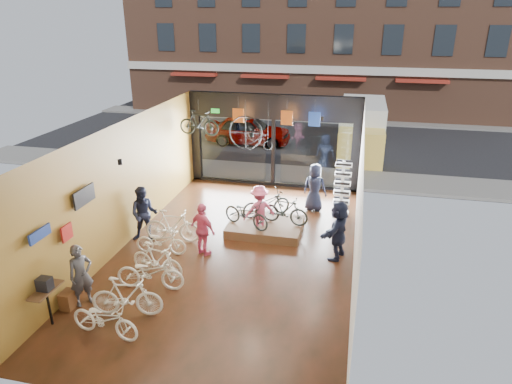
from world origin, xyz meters
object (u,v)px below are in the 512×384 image
(customer_0, at_px, (81,275))
(box_truck, at_px, (362,131))
(penny_farthing, at_px, (253,134))
(sunglasses_rack, at_px, (342,188))
(display_bike_left, at_px, (246,214))
(street_car, at_px, (248,130))
(floor_bike_3, at_px, (157,260))
(floor_bike_4, at_px, (161,241))
(floor_bike_2, at_px, (150,272))
(customer_4, at_px, (315,187))
(customer_2, at_px, (203,230))
(display_platform, at_px, (265,227))
(hung_bike, at_px, (199,123))
(customer_1, at_px, (144,214))
(floor_bike_0, at_px, (105,319))
(floor_bike_5, at_px, (172,226))
(floor_bike_1, at_px, (127,297))
(display_bike_mid, at_px, (285,210))
(customer_5, at_px, (338,230))
(display_bike_right, at_px, (266,203))

(customer_0, bearing_deg, box_truck, 11.75)
(penny_farthing, bearing_deg, box_truck, 57.90)
(sunglasses_rack, bearing_deg, display_bike_left, -125.90)
(display_bike_left, bearing_deg, street_car, 36.83)
(floor_bike_3, bearing_deg, floor_bike_4, 30.75)
(floor_bike_2, distance_m, customer_4, 7.10)
(customer_2, bearing_deg, floor_bike_3, 87.02)
(floor_bike_2, xyz_separation_m, penny_farthing, (1.13, 6.91, 2.03))
(floor_bike_3, distance_m, display_platform, 4.10)
(customer_0, height_order, hung_bike, hung_bike)
(floor_bike_3, xyz_separation_m, customer_4, (3.72, 5.47, 0.39))
(display_platform, xyz_separation_m, customer_1, (-3.59, -1.46, 0.75))
(penny_farthing, bearing_deg, floor_bike_0, -98.34)
(street_car, xyz_separation_m, floor_bike_5, (0.40, -11.76, -0.25))
(customer_4, relative_size, sunglasses_rack, 0.88)
(floor_bike_1, relative_size, penny_farthing, 1.06)
(floor_bike_5, relative_size, penny_farthing, 1.10)
(street_car, bearing_deg, sunglasses_rack, -147.04)
(display_bike_mid, xyz_separation_m, customer_5, (1.79, -1.31, 0.12))
(display_bike_right, relative_size, customer_4, 0.97)
(floor_bike_4, height_order, customer_0, customer_0)
(customer_4, bearing_deg, sunglasses_rack, -177.26)
(floor_bike_2, height_order, floor_bike_4, floor_bike_2)
(floor_bike_2, relative_size, floor_bike_3, 1.11)
(box_truck, relative_size, customer_4, 3.70)
(customer_0, bearing_deg, customer_2, 1.26)
(box_truck, distance_m, customer_2, 12.18)
(floor_bike_0, bearing_deg, display_bike_right, -12.83)
(box_truck, bearing_deg, floor_bike_1, -109.76)
(customer_5, bearing_deg, floor_bike_4, -62.81)
(box_truck, relative_size, customer_0, 4.05)
(display_platform, relative_size, customer_1, 1.34)
(box_truck, xyz_separation_m, floor_bike_3, (-5.27, -12.74, -0.80))
(floor_bike_1, bearing_deg, customer_2, -24.23)
(customer_5, distance_m, penny_farthing, 5.70)
(display_bike_right, xyz_separation_m, customer_1, (-3.49, -2.04, 0.15))
(customer_1, xyz_separation_m, customer_5, (6.00, 0.21, 0.00))
(floor_bike_0, distance_m, hung_bike, 8.93)
(customer_0, xyz_separation_m, customer_2, (2.10, 3.01, 0.02))
(customer_4, bearing_deg, customer_2, 66.38)
(hung_bike, bearing_deg, floor_bike_2, -168.98)
(street_car, distance_m, display_platform, 10.86)
(customer_1, bearing_deg, floor_bike_0, -90.03)
(floor_bike_5, relative_size, customer_2, 1.08)
(floor_bike_4, height_order, customer_1, customer_1)
(display_platform, distance_m, display_bike_left, 0.90)
(display_platform, xyz_separation_m, customer_4, (1.38, 2.11, 0.73))
(floor_bike_0, relative_size, hung_bike, 1.07)
(floor_bike_0, xyz_separation_m, floor_bike_3, (0.08, 2.61, 0.04))
(floor_bike_2, distance_m, display_platform, 4.58)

